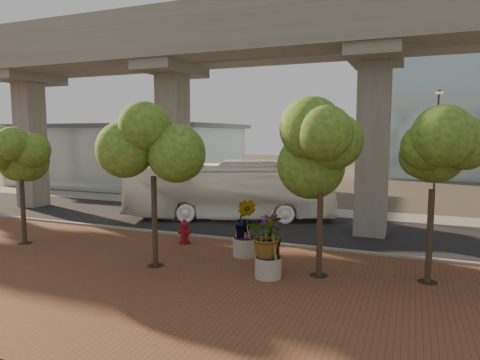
% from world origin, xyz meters
% --- Properties ---
extents(ground, '(160.00, 160.00, 0.00)m').
position_xyz_m(ground, '(0.00, 0.00, 0.00)').
color(ground, '#3C372B').
rests_on(ground, ground).
extents(brick_plaza, '(70.00, 13.00, 0.06)m').
position_xyz_m(brick_plaza, '(0.00, -8.00, 0.03)').
color(brick_plaza, brown).
rests_on(brick_plaza, ground).
extents(asphalt_road, '(90.00, 8.00, 0.04)m').
position_xyz_m(asphalt_road, '(0.00, 2.00, 0.02)').
color(asphalt_road, black).
rests_on(asphalt_road, ground).
extents(curb_strip, '(70.00, 0.25, 0.16)m').
position_xyz_m(curb_strip, '(0.00, -2.00, 0.08)').
color(curb_strip, gray).
rests_on(curb_strip, ground).
extents(far_sidewalk, '(90.00, 3.00, 0.06)m').
position_xyz_m(far_sidewalk, '(0.00, 7.50, 0.03)').
color(far_sidewalk, gray).
rests_on(far_sidewalk, ground).
extents(transit_viaduct, '(72.00, 5.60, 12.40)m').
position_xyz_m(transit_viaduct, '(0.00, 2.00, 7.29)').
color(transit_viaduct, gray).
rests_on(transit_viaduct, ground).
extents(station_pavilion, '(23.00, 13.00, 6.30)m').
position_xyz_m(station_pavilion, '(-20.00, 16.00, 3.22)').
color(station_pavilion, '#A6BABE').
rests_on(station_pavilion, ground).
extents(transit_bus, '(13.34, 7.10, 3.64)m').
position_xyz_m(transit_bus, '(-2.65, 3.09, 1.82)').
color(transit_bus, white).
rests_on(transit_bus, ground).
extents(fire_hydrant, '(0.59, 0.53, 1.19)m').
position_xyz_m(fire_hydrant, '(-2.18, -3.46, 0.63)').
color(fire_hydrant, maroon).
rests_on(fire_hydrant, ground).
extents(planter_front, '(2.20, 2.20, 2.42)m').
position_xyz_m(planter_front, '(3.14, -6.61, 1.53)').
color(planter_front, '#9E9B8E').
rests_on(planter_front, ground).
extents(planter_right, '(2.09, 2.09, 2.24)m').
position_xyz_m(planter_right, '(3.03, -6.08, 1.41)').
color(planter_right, gray).
rests_on(planter_right, ground).
extents(planter_left, '(2.30, 2.30, 2.53)m').
position_xyz_m(planter_left, '(1.32, -4.35, 1.59)').
color(planter_left, '#A19B91').
rests_on(planter_left, ground).
extents(street_tree_far_west, '(3.27, 3.27, 5.64)m').
position_xyz_m(street_tree_far_west, '(-9.43, -6.35, 4.19)').
color(street_tree_far_west, '#483529').
rests_on(street_tree_far_west, ground).
extents(street_tree_near_west, '(3.70, 3.70, 6.42)m').
position_xyz_m(street_tree_near_west, '(-1.53, -7.00, 4.77)').
color(street_tree_near_west, '#483529').
rests_on(street_tree_near_west, ground).
extents(street_tree_near_east, '(3.92, 3.92, 6.36)m').
position_xyz_m(street_tree_near_east, '(4.85, -5.69, 4.62)').
color(street_tree_near_east, '#483529').
rests_on(street_tree_near_east, ground).
extents(street_tree_far_east, '(3.70, 3.70, 6.15)m').
position_xyz_m(street_tree_far_east, '(8.63, -4.93, 4.50)').
color(street_tree_far_east, '#483529').
rests_on(street_tree_far_east, ground).
extents(streetlamp_west, '(0.44, 1.30, 8.97)m').
position_xyz_m(streetlamp_west, '(-8.80, 6.39, 5.23)').
color(streetlamp_west, '#2E2E33').
rests_on(streetlamp_west, ground).
extents(streetlamp_east, '(0.38, 1.12, 7.74)m').
position_xyz_m(streetlamp_east, '(9.17, 5.80, 4.52)').
color(streetlamp_east, '#2C2C30').
rests_on(streetlamp_east, ground).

